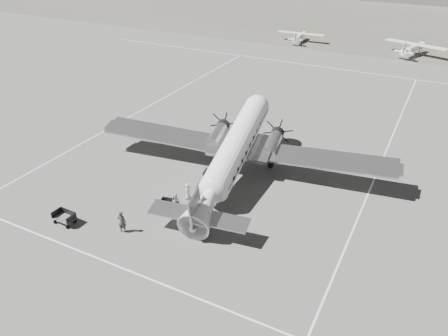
% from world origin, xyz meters
% --- Properties ---
extents(ground, '(260.00, 260.00, 0.00)m').
position_xyz_m(ground, '(0.00, 0.00, 0.00)').
color(ground, slate).
rests_on(ground, ground).
extents(taxi_line_near, '(60.00, 0.15, 0.01)m').
position_xyz_m(taxi_line_near, '(0.00, -14.00, 0.01)').
color(taxi_line_near, white).
rests_on(taxi_line_near, ground).
extents(taxi_line_right, '(0.15, 80.00, 0.01)m').
position_xyz_m(taxi_line_right, '(12.00, 0.00, 0.01)').
color(taxi_line_right, white).
rests_on(taxi_line_right, ground).
extents(taxi_line_left, '(0.15, 60.00, 0.01)m').
position_xyz_m(taxi_line_left, '(-18.00, 10.00, 0.01)').
color(taxi_line_left, white).
rests_on(taxi_line_left, ground).
extents(taxi_line_horizon, '(90.00, 0.15, 0.01)m').
position_xyz_m(taxi_line_horizon, '(0.00, 40.00, 0.01)').
color(taxi_line_horizon, white).
rests_on(taxi_line_horizon, ground).
extents(grass_infield, '(260.00, 90.00, 0.01)m').
position_xyz_m(grass_infield, '(0.00, 95.00, 0.00)').
color(grass_infield, '#5D5A4E').
rests_on(grass_infield, ground).
extents(dc3_airliner, '(31.90, 24.26, 5.59)m').
position_xyz_m(dc3_airliner, '(0.15, 0.53, 2.79)').
color(dc3_airliner, '#AAAAAC').
rests_on(dc3_airliner, ground).
extents(light_plane_left, '(9.73, 8.02, 1.96)m').
position_xyz_m(light_plane_left, '(-11.69, 54.69, 0.98)').
color(light_plane_left, white).
rests_on(light_plane_left, ground).
extents(light_plane_right, '(13.48, 12.09, 2.33)m').
position_xyz_m(light_plane_right, '(9.79, 54.37, 1.17)').
color(light_plane_right, white).
rests_on(light_plane_right, ground).
extents(baggage_cart_near, '(1.80, 1.48, 0.89)m').
position_xyz_m(baggage_cart_near, '(-2.48, -6.43, 0.44)').
color(baggage_cart_near, '#595959').
rests_on(baggage_cart_near, ground).
extents(baggage_cart_far, '(1.86, 1.34, 1.03)m').
position_xyz_m(baggage_cart_far, '(-8.89, -11.93, 0.51)').
color(baggage_cart_far, '#595959').
rests_on(baggage_cart_far, ground).
extents(ground_crew, '(0.78, 0.60, 1.89)m').
position_xyz_m(ground_crew, '(-4.02, -10.65, 0.95)').
color(ground_crew, '#313131').
rests_on(ground_crew, ground).
extents(ramp_agent, '(0.73, 0.92, 1.84)m').
position_xyz_m(ramp_agent, '(-1.69, -6.53, 0.92)').
color(ramp_agent, '#B2B3B0').
rests_on(ramp_agent, ground).
extents(passenger, '(0.61, 0.82, 1.52)m').
position_xyz_m(passenger, '(-1.94, -4.32, 0.76)').
color(passenger, silver).
rests_on(passenger, ground).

